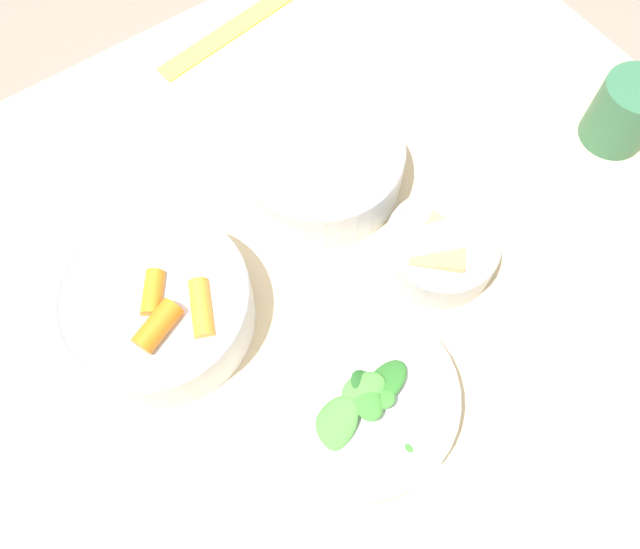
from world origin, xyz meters
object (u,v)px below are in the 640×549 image
Objects in this scene: bowl_carrots at (157,306)px; ruler at (254,16)px; cup at (625,112)px; bowl_greens at (359,401)px; bowl_beans_hotdog at (320,164)px; bowl_cookies at (440,248)px.

bowl_carrots is 0.44m from ruler.
cup is at bearing -10.65° from bowl_carrots.
bowl_greens reaches higher than bowl_beans_hotdog.
bowl_carrots reaches higher than bowl_cookies.
bowl_beans_hotdog is at bearing 105.19° from bowl_cookies.
bowl_carrots is 0.63× the size of ruler.
bowl_carrots is 0.30m from bowl_cookies.
bowl_greens is at bearing -168.87° from cup.
bowl_greens is 0.27m from bowl_beans_hotdog.
cup reaches higher than bowl_beans_hotdog.
bowl_cookies is (0.17, 0.08, -0.01)m from bowl_greens.
bowl_beans_hotdog is 0.36m from cup.
bowl_carrots is 1.59× the size of bowl_cookies.
bowl_cookies is 0.40× the size of ruler.
bowl_carrots is at bearing 158.19° from bowl_cookies.
ruler is (0.04, 0.42, -0.02)m from bowl_cookies.
bowl_carrots is at bearing 118.86° from bowl_greens.
bowl_cookies is 1.46× the size of cup.
bowl_greens is 0.46m from cup.
bowl_greens is at bearing -117.92° from bowl_beans_hotdog.
cup is (0.28, 0.01, 0.02)m from bowl_cookies.
ruler is at bearing 85.27° from bowl_cookies.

